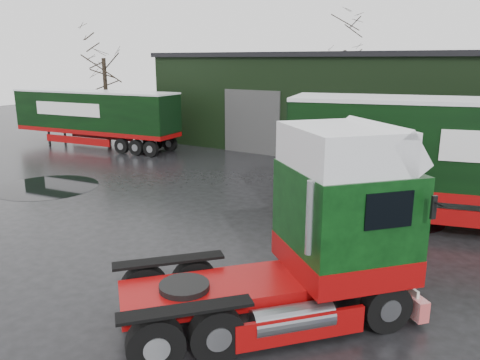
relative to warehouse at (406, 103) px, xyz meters
name	(u,v)px	position (x,y,z in m)	size (l,w,h in m)	color
ground	(189,240)	(-2.00, -20.00, -3.16)	(100.00, 100.00, 0.00)	black
warehouse	(406,103)	(0.00, 0.00, 0.00)	(32.40, 12.40, 6.30)	black
hero_tractor	(262,229)	(2.49, -23.00, -0.91)	(3.07, 7.23, 4.49)	black
trailer_left	(95,119)	(-18.00, -10.00, -1.22)	(2.55, 12.44, 3.87)	silver
tree_left	(105,83)	(-19.00, -8.00, 1.09)	(4.40, 4.40, 8.50)	black
tree_back_a	(344,72)	(-8.00, 10.00, 1.59)	(4.40, 4.40, 9.50)	black
puddle_1	(402,220)	(3.50, -14.12, -3.15)	(3.02, 3.02, 0.01)	black
puddle_2	(48,187)	(-11.83, -18.35, -3.15)	(4.66, 4.66, 0.01)	black
puddle_4	(318,241)	(1.69, -17.80, -3.15)	(2.60, 2.60, 0.01)	black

